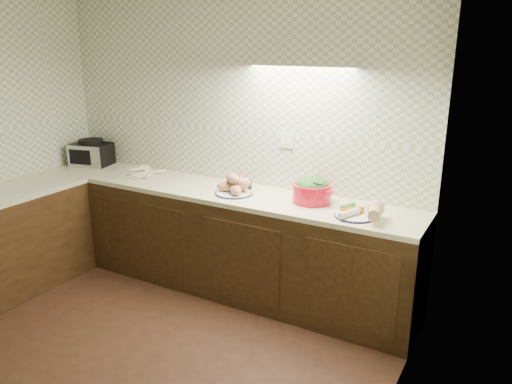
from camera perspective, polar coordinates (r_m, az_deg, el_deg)
The scene contains 8 objects.
room at distance 3.06m, azimuth -21.31°, elevation 6.45°, with size 3.60×3.60×2.60m.
counter at distance 4.32m, azimuth -18.55°, elevation -6.79°, with size 3.60×3.60×0.90m.
toaster_oven at distance 5.35m, azimuth -18.30°, elevation 4.24°, with size 0.43×0.37×0.26m.
parsnip_pile at distance 4.84m, azimuth -13.12°, elevation 2.19°, with size 0.37×0.34×0.06m.
sweet_potato_plate at distance 4.13m, azimuth -2.49°, elevation 0.65°, with size 0.32×0.31×0.18m.
onion_bowl at distance 4.28m, azimuth -1.61°, elevation 1.01°, with size 0.17×0.17×0.13m.
dutch_oven at distance 3.93m, azimuth 6.40°, elevation 0.25°, with size 0.38×0.38×0.21m.
veg_plate at distance 3.67m, azimuth 12.29°, elevation -2.12°, with size 0.37×0.34×0.14m.
Camera 1 is at (2.34, -1.90, 2.13)m, focal length 35.00 mm.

